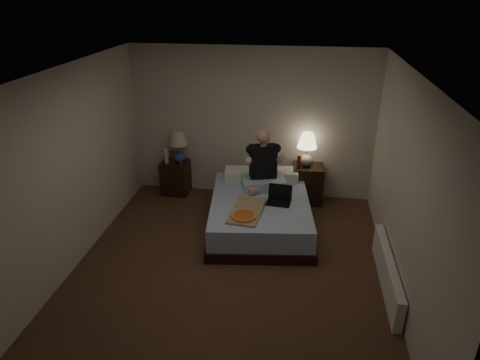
% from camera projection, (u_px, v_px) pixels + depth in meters
% --- Properties ---
extents(floor, '(4.00, 4.50, 0.00)m').
position_uv_depth(floor, '(230.00, 268.00, 5.54)').
color(floor, '#533823').
rests_on(floor, ground).
extents(ceiling, '(4.00, 4.50, 0.00)m').
position_uv_depth(ceiling, '(228.00, 73.00, 4.49)').
color(ceiling, white).
rests_on(ceiling, ground).
extents(wall_back, '(4.00, 0.00, 2.50)m').
position_uv_depth(wall_back, '(252.00, 124.00, 7.03)').
color(wall_back, beige).
rests_on(wall_back, ground).
extents(wall_front, '(4.00, 0.00, 2.50)m').
position_uv_depth(wall_front, '(175.00, 315.00, 2.99)').
color(wall_front, beige).
rests_on(wall_front, ground).
extents(wall_left, '(0.00, 4.50, 2.50)m').
position_uv_depth(wall_left, '(69.00, 171.00, 5.27)').
color(wall_left, beige).
rests_on(wall_left, ground).
extents(wall_right, '(0.00, 4.50, 2.50)m').
position_uv_depth(wall_right, '(406.00, 192.00, 4.75)').
color(wall_right, beige).
rests_on(wall_right, ground).
extents(bed, '(1.63, 2.04, 0.47)m').
position_uv_depth(bed, '(260.00, 213.00, 6.38)').
color(bed, '#5F7EBF').
rests_on(bed, floor).
extents(nightstand_left, '(0.47, 0.42, 0.58)m').
position_uv_depth(nightstand_left, '(176.00, 177.00, 7.43)').
color(nightstand_left, black).
rests_on(nightstand_left, floor).
extents(nightstand_right, '(0.52, 0.47, 0.64)m').
position_uv_depth(nightstand_right, '(307.00, 184.00, 7.12)').
color(nightstand_right, black).
rests_on(nightstand_right, floor).
extents(lamp_left, '(0.33, 0.33, 0.56)m').
position_uv_depth(lamp_left, '(178.00, 147.00, 7.18)').
color(lamp_left, '#273E92').
rests_on(lamp_left, nightstand_left).
extents(lamp_right, '(0.41, 0.41, 0.56)m').
position_uv_depth(lamp_right, '(307.00, 150.00, 6.87)').
color(lamp_right, gray).
rests_on(lamp_right, nightstand_right).
extents(water_bottle, '(0.07, 0.07, 0.25)m').
position_uv_depth(water_bottle, '(166.00, 156.00, 7.21)').
color(water_bottle, silver).
rests_on(water_bottle, nightstand_left).
extents(soda_can, '(0.07, 0.07, 0.10)m').
position_uv_depth(soda_can, '(180.00, 161.00, 7.22)').
color(soda_can, '#A2A29D').
rests_on(soda_can, nightstand_left).
extents(beer_bottle_left, '(0.06, 0.06, 0.23)m').
position_uv_depth(beer_bottle_left, '(172.00, 158.00, 7.17)').
color(beer_bottle_left, '#4E170B').
rests_on(beer_bottle_left, nightstand_left).
extents(beer_bottle_right, '(0.06, 0.06, 0.23)m').
position_uv_depth(beer_bottle_right, '(299.00, 162.00, 6.85)').
color(beer_bottle_right, '#571B0C').
rests_on(beer_bottle_right, nightstand_right).
extents(person, '(0.77, 0.68, 0.93)m').
position_uv_depth(person, '(264.00, 160.00, 6.44)').
color(person, black).
rests_on(person, bed).
extents(laptop, '(0.37, 0.31, 0.24)m').
position_uv_depth(laptop, '(279.00, 196.00, 6.11)').
color(laptop, black).
rests_on(laptop, bed).
extents(pizza_box, '(0.47, 0.80, 0.08)m').
position_uv_depth(pizza_box, '(244.00, 216.00, 5.73)').
color(pizza_box, tan).
rests_on(pizza_box, bed).
extents(radiator, '(0.10, 1.60, 0.40)m').
position_uv_depth(radiator, '(387.00, 273.00, 5.13)').
color(radiator, white).
rests_on(radiator, floor).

